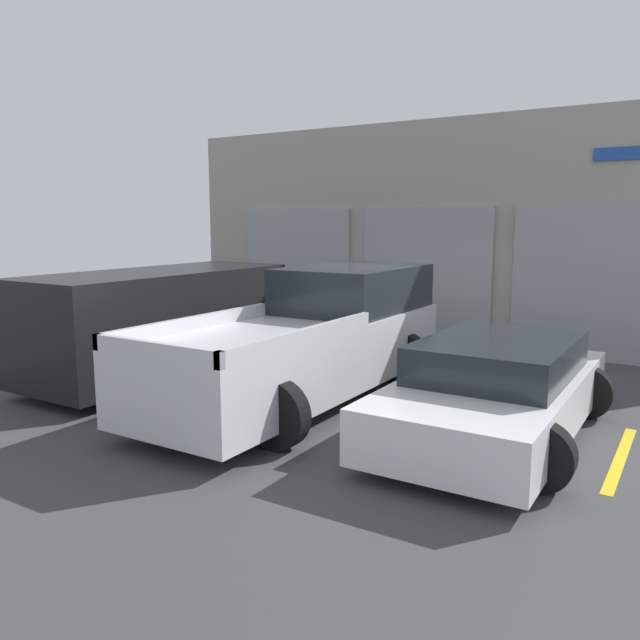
% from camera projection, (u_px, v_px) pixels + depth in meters
% --- Properties ---
extents(ground_plane, '(28.00, 28.00, 0.00)m').
position_uv_depth(ground_plane, '(367.00, 372.00, 10.58)').
color(ground_plane, '#3D3D3F').
extents(shophouse_building, '(12.18, 0.68, 4.57)m').
position_uv_depth(shophouse_building, '(441.00, 235.00, 12.99)').
color(shophouse_building, '#9E9389').
rests_on(shophouse_building, ground).
extents(pickup_truck, '(2.40, 5.55, 1.82)m').
position_uv_depth(pickup_truck, '(314.00, 339.00, 9.03)').
color(pickup_truck, silver).
rests_on(pickup_truck, ground).
extents(sedan_white, '(2.27, 4.24, 1.16)m').
position_uv_depth(sedan_white, '(496.00, 389.00, 7.39)').
color(sedan_white, white).
rests_on(sedan_white, ground).
extents(sedan_side, '(2.23, 4.58, 1.74)m').
position_uv_depth(sedan_side, '(161.00, 320.00, 10.18)').
color(sedan_side, black).
rests_on(sedan_side, ground).
extents(parking_stripe_far_left, '(0.12, 2.20, 0.01)m').
position_uv_depth(parking_stripe_far_left, '(107.00, 365.00, 11.04)').
color(parking_stripe_far_left, gold).
rests_on(parking_stripe_far_left, ground).
extents(parking_stripe_left, '(0.12, 2.20, 0.01)m').
position_uv_depth(parking_stripe_left, '(227.00, 387.00, 9.60)').
color(parking_stripe_left, gold).
rests_on(parking_stripe_left, ground).
extents(parking_stripe_centre, '(0.12, 2.20, 0.01)m').
position_uv_depth(parking_stripe_centre, '(389.00, 416.00, 8.17)').
color(parking_stripe_centre, gold).
rests_on(parking_stripe_centre, ground).
extents(parking_stripe_right, '(0.12, 2.20, 0.01)m').
position_uv_depth(parking_stripe_right, '(620.00, 458.00, 6.74)').
color(parking_stripe_right, gold).
rests_on(parking_stripe_right, ground).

